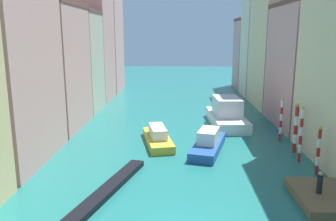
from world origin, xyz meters
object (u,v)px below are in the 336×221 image
(mooring_pole_3, at_px, (281,119))
(mooring_pole_1, at_px, (301,134))
(motorboat_0, at_px, (208,143))
(mooring_pole_2, at_px, (296,127))
(motorboat_1, at_px, (158,137))
(person_on_dock, at_px, (320,183))
(gondola_black, at_px, (107,190))
(mooring_pole_0, at_px, (318,150))
(waterfront_dock, at_px, (323,197))
(vaporetto_white, at_px, (227,114))

(mooring_pole_3, bearing_deg, mooring_pole_1, -90.97)
(mooring_pole_3, bearing_deg, motorboat_0, -155.82)
(mooring_pole_2, bearing_deg, motorboat_1, 170.27)
(person_on_dock, distance_m, gondola_black, 13.93)
(mooring_pole_1, distance_m, mooring_pole_2, 2.36)
(mooring_pole_0, relative_size, motorboat_0, 0.49)
(motorboat_0, distance_m, motorboat_1, 5.19)
(motorboat_0, bearing_deg, waterfront_dock, -56.34)
(mooring_pole_3, bearing_deg, mooring_pole_0, -88.00)
(waterfront_dock, height_order, mooring_pole_0, mooring_pole_0)
(mooring_pole_3, height_order, gondola_black, mooring_pole_3)
(person_on_dock, height_order, vaporetto_white, vaporetto_white)
(mooring_pole_1, height_order, motorboat_0, mooring_pole_1)
(gondola_black, relative_size, motorboat_0, 1.38)
(mooring_pole_1, bearing_deg, person_on_dock, -99.64)
(person_on_dock, distance_m, motorboat_1, 16.23)
(person_on_dock, relative_size, mooring_pole_3, 0.34)
(person_on_dock, height_order, mooring_pole_1, mooring_pole_1)
(vaporetto_white, bearing_deg, mooring_pole_0, -71.71)
(person_on_dock, relative_size, motorboat_1, 0.20)
(mooring_pole_0, xyz_separation_m, mooring_pole_3, (-0.30, 8.75, 0.26))
(motorboat_1, bearing_deg, gondola_black, -104.28)
(motorboat_0, bearing_deg, person_on_dock, -57.88)
(waterfront_dock, height_order, vaporetto_white, vaporetto_white)
(gondola_black, height_order, motorboat_0, motorboat_0)
(gondola_black, xyz_separation_m, motorboat_0, (7.63, 9.13, 0.50))
(mooring_pole_0, relative_size, motorboat_1, 0.51)
(motorboat_0, bearing_deg, mooring_pole_0, -34.11)
(gondola_black, bearing_deg, motorboat_1, 75.72)
(person_on_dock, xyz_separation_m, mooring_pole_3, (1.35, 13.34, 0.95))
(mooring_pole_0, distance_m, mooring_pole_1, 2.85)
(waterfront_dock, distance_m, mooring_pole_3, 13.45)
(mooring_pole_0, xyz_separation_m, motorboat_0, (-7.89, 5.35, -1.26))
(mooring_pole_1, relative_size, mooring_pole_2, 1.04)
(mooring_pole_2, height_order, gondola_black, mooring_pole_2)
(mooring_pole_2, distance_m, motorboat_1, 12.95)
(motorboat_0, bearing_deg, vaporetto_white, 72.58)
(mooring_pole_2, xyz_separation_m, mooring_pole_3, (-0.26, 3.64, -0.13))
(waterfront_dock, xyz_separation_m, mooring_pole_1, (0.92, 7.30, 2.13))
(waterfront_dock, xyz_separation_m, mooring_pole_0, (1.33, 4.52, 1.67))
(person_on_dock, bearing_deg, waterfront_dock, 12.16)
(vaporetto_white, bearing_deg, motorboat_1, -135.82)
(mooring_pole_1, height_order, vaporetto_white, mooring_pole_1)
(mooring_pole_3, relative_size, motorboat_1, 0.58)
(mooring_pole_1, height_order, mooring_pole_2, mooring_pole_1)
(waterfront_dock, xyz_separation_m, motorboat_1, (-11.38, 11.80, 0.33))
(waterfront_dock, distance_m, person_on_dock, 1.04)
(mooring_pole_3, height_order, vaporetto_white, mooring_pole_3)
(mooring_pole_2, relative_size, motorboat_1, 0.61)
(motorboat_1, bearing_deg, waterfront_dock, -46.03)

